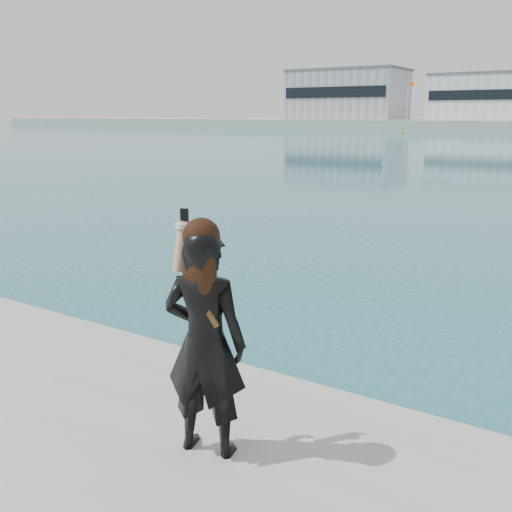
# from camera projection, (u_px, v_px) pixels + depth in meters

# --- Properties ---
(warehouse_grey_left) EXTENTS (26.52, 16.36, 11.50)m
(warehouse_grey_left) POSITION_uv_depth(u_px,v_px,m) (348.00, 94.00, 136.37)
(warehouse_grey_left) COLOR gray
(warehouse_grey_left) RESTS_ON far_quay
(warehouse_white) EXTENTS (24.48, 15.35, 9.50)m
(warehouse_white) POSITION_uv_depth(u_px,v_px,m) (493.00, 97.00, 119.51)
(warehouse_white) COLOR silver
(warehouse_white) RESTS_ON far_quay
(flagpole_left) EXTENTS (1.28, 0.16, 8.00)m
(flagpole_left) POSITION_uv_depth(u_px,v_px,m) (408.00, 98.00, 122.08)
(flagpole_left) COLOR silver
(flagpole_left) RESTS_ON far_quay
(buoy_far) EXTENTS (0.50, 0.50, 0.50)m
(buoy_far) POSITION_uv_depth(u_px,v_px,m) (402.00, 133.00, 100.69)
(buoy_far) COLOR #ECB40C
(buoy_far) RESTS_ON ground
(woman) EXTENTS (0.71, 0.55, 1.83)m
(woman) POSITION_uv_depth(u_px,v_px,m) (204.00, 336.00, 4.16)
(woman) COLOR black
(woman) RESTS_ON near_quay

